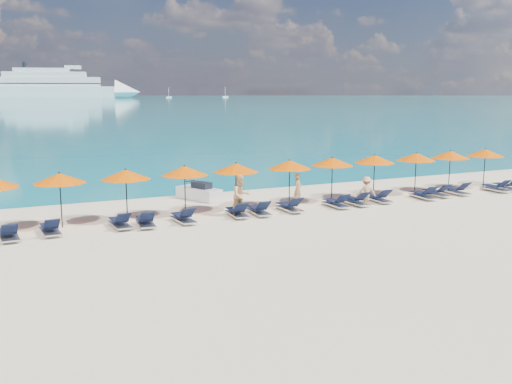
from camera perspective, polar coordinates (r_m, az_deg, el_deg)
name	(u,v)px	position (r m, az deg, el deg)	size (l,w,h in m)	color
ground	(289,235)	(22.04, 3.32, -4.30)	(1400.00, 1400.00, 0.00)	beige
cruise_ship	(64,87)	(592.09, -18.61, 9.92)	(147.01, 62.12, 40.70)	silver
sailboat_near	(225,96)	(609.34, -3.10, 9.52)	(6.12, 2.04, 11.22)	silver
sailboat_far	(169,97)	(572.67, -8.71, 9.38)	(5.46, 1.82, 10.01)	silver
jetski	(199,192)	(29.26, -5.70, -0.03)	(1.86, 2.70, 0.90)	silver
beachgoer_a	(298,189)	(27.90, 4.20, 0.31)	(0.55, 0.36, 1.51)	tan
beachgoer_b	(241,195)	(25.14, -1.53, -0.35)	(0.90, 0.52, 1.85)	tan
beachgoer_c	(366,191)	(27.97, 10.98, 0.08)	(0.92, 0.43, 1.42)	tan
umbrella_3	(59,178)	(24.15, -19.06, 1.31)	(2.10, 2.10, 2.28)	black
umbrella_4	(126,175)	(24.48, -12.90, 1.72)	(2.10, 2.10, 2.28)	black
umbrella_5	(185,171)	(25.21, -7.15, 2.12)	(2.10, 2.10, 2.28)	black
umbrella_6	(236,168)	(26.05, -2.02, 2.44)	(2.10, 2.10, 2.28)	black
umbrella_7	(290,165)	(27.18, 3.38, 2.75)	(2.10, 2.10, 2.28)	black
umbrella_8	(332,162)	(28.58, 7.65, 3.03)	(2.10, 2.10, 2.28)	black
umbrella_9	(375,159)	(30.04, 11.78, 3.24)	(2.10, 2.10, 2.28)	black
umbrella_10	(416,157)	(31.63, 15.73, 3.40)	(2.10, 2.10, 2.28)	black
umbrella_11	(450,155)	(33.32, 18.87, 3.55)	(2.10, 2.10, 2.28)	black
umbrella_12	(485,153)	(35.06, 21.96, 3.66)	(2.10, 2.10, 2.28)	black
lounger_4	(9,234)	(23.07, -23.51, -3.87)	(0.75, 1.74, 0.66)	silver
lounger_5	(50,229)	(23.36, -19.89, -3.47)	(0.71, 1.73, 0.66)	silver
lounger_6	(120,222)	(23.67, -13.44, -2.97)	(0.69, 1.72, 0.66)	silver
lounger_7	(145,221)	(23.67, -10.99, -2.88)	(0.78, 1.75, 0.66)	silver
lounger_8	(183,217)	(24.12, -7.27, -2.54)	(0.71, 1.73, 0.66)	silver
lounger_9	(237,212)	(25.03, -1.90, -2.00)	(0.75, 1.74, 0.66)	silver
lounger_10	(259,210)	(25.43, 0.29, -1.81)	(0.74, 1.74, 0.66)	silver
lounger_11	(290,207)	(26.21, 3.39, -1.47)	(0.64, 1.71, 0.66)	silver
lounger_12	(336,203)	(27.35, 8.03, -1.07)	(0.63, 1.70, 0.66)	silver
lounger_13	(356,201)	(28.03, 9.95, -0.86)	(0.62, 1.70, 0.66)	silver
lounger_14	(379,198)	(29.03, 12.17, -0.56)	(0.71, 1.73, 0.66)	silver
lounger_15	(423,195)	(30.47, 16.40, -0.25)	(0.78, 1.75, 0.66)	silver
lounger_16	(437,192)	(31.38, 17.62, -0.03)	(0.67, 1.72, 0.66)	silver
lounger_17	(457,190)	(32.35, 19.42, 0.16)	(0.71, 1.73, 0.66)	silver
lounger_18	(496,188)	(34.07, 22.87, 0.41)	(0.62, 1.70, 0.66)	silver
lounger_19	(507,186)	(34.88, 23.78, 0.55)	(0.68, 1.72, 0.66)	silver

